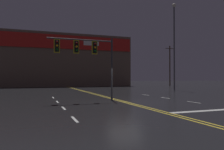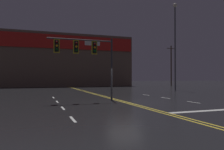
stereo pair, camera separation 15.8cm
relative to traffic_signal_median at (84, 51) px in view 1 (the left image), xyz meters
name	(u,v)px [view 1 (the left image)]	position (x,y,z in m)	size (l,w,h in m)	color
ground_plane	(125,102)	(2.71, -1.31, -3.76)	(200.00, 200.00, 0.00)	black
road_markings	(142,103)	(3.55, -2.29, -3.76)	(13.69, 60.00, 0.01)	gold
traffic_signal_median	(84,51)	(0.00, 0.00, 0.00)	(4.93, 0.36, 4.83)	#38383D
streetlight_median_approach	(174,37)	(15.17, 10.09, 3.84)	(0.56, 0.56, 12.34)	#59595E
building_backdrop	(64,61)	(2.71, 32.56, 1.61)	(27.44, 10.23, 10.72)	brown
utility_pole_row	(66,61)	(2.28, 26.17, 1.26)	(46.21, 0.26, 10.20)	#4C3828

